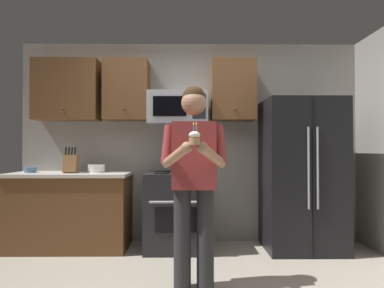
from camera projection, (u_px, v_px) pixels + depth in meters
wall_back at (190, 142)px, 4.41m from camera, size 4.40×0.10×2.60m
oven_range at (177, 211)px, 4.00m from camera, size 0.76×0.70×0.93m
microwave at (178, 108)px, 4.14m from camera, size 0.74×0.41×0.40m
refrigerator at (302, 174)px, 3.98m from camera, size 0.90×0.75×1.80m
cabinet_row_upper at (133, 91)px, 4.19m from camera, size 2.78×0.36×0.76m
counter_left at (71, 210)px, 4.01m from camera, size 1.44×0.66×0.92m
knife_block at (71, 163)px, 3.97m from camera, size 0.16×0.15×0.32m
bowl_large_white at (96, 168)px, 4.06m from camera, size 0.21×0.21×0.10m
bowl_small_colored at (30, 170)px, 4.04m from camera, size 0.14×0.14×0.07m
person at (194, 173)px, 2.86m from camera, size 0.60×0.48×1.76m
cupcake at (194, 138)px, 2.54m from camera, size 0.09×0.09×0.17m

